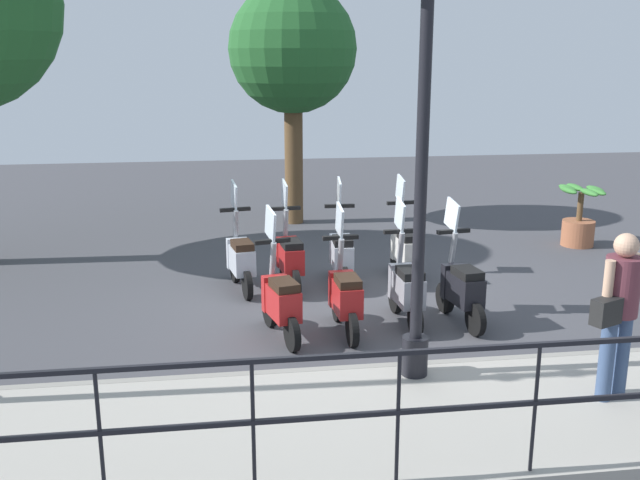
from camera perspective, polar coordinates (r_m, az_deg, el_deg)
ground_plane at (r=9.58m, az=3.14°, el=-5.41°), size 28.00×28.00×0.00m
promenade_walkway at (r=6.76m, az=8.41°, el=-13.88°), size 2.20×20.00×0.15m
fence_railing at (r=5.50m, az=11.82°, el=-11.50°), size 0.04×16.03×1.07m
lamp_post_near at (r=6.80m, az=8.08°, el=4.37°), size 0.26×0.90×4.36m
pedestrian_with_bag at (r=7.06m, az=22.80°, el=-4.75°), size 0.48×0.60×1.59m
tree_distant at (r=13.98m, az=-2.20°, el=14.87°), size 2.44×2.44×4.61m
potted_palm at (r=13.32m, az=20.00°, el=1.45°), size 1.06×0.66×1.05m
scooter_near_0 at (r=9.03m, az=11.22°, el=-3.71°), size 1.23×0.45×1.54m
scooter_near_1 at (r=8.92m, az=6.89°, el=-3.76°), size 1.23×0.44×1.54m
scooter_near_2 at (r=8.56m, az=2.01°, el=-4.45°), size 1.23×0.44×1.54m
scooter_near_3 at (r=8.42m, az=-3.18°, el=-4.80°), size 1.21×0.51×1.54m
scooter_far_0 at (r=10.63m, az=6.88°, el=-0.73°), size 1.23×0.44×1.54m
scooter_far_1 at (r=10.33m, az=1.72°, el=-1.09°), size 1.23×0.44×1.54m
scooter_far_2 at (r=10.17m, az=-2.44°, el=-1.35°), size 1.23×0.44×1.54m
scooter_far_3 at (r=10.16m, az=-6.38°, el=-1.44°), size 1.22×0.48×1.54m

